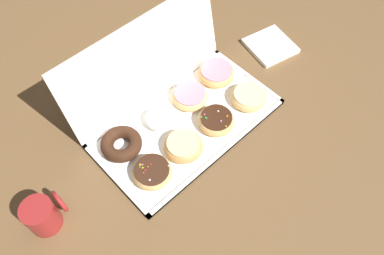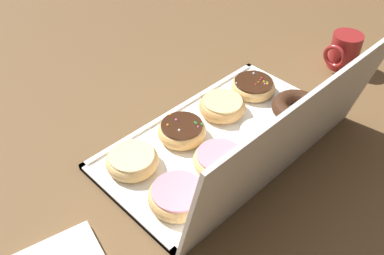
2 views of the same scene
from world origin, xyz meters
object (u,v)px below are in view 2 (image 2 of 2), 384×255
Objects in this scene: coffee_mug at (344,50)px; donut_box at (220,139)px; chocolate_cake_ring_donut_4 at (297,107)px; glazed_ring_donut_1 at (222,106)px; glazed_ring_donut_3 at (132,160)px; sprinkle_donut_0 at (253,86)px; powdered_filled_donut_5 at (259,132)px; pink_frosted_donut_7 at (178,196)px; sprinkle_donut_2 at (182,131)px; pink_frosted_donut_6 at (220,160)px.

donut_box is at bearing -3.29° from coffee_mug.
donut_box is 0.21m from chocolate_cake_ring_donut_4.
glazed_ring_donut_1 is 0.27m from glazed_ring_donut_3.
sprinkle_donut_0 reaches higher than glazed_ring_donut_3.
powdered_filled_donut_5 reaches higher than glazed_ring_donut_3.
sprinkle_donut_0 is (-0.19, -0.06, 0.02)m from donut_box.
pink_frosted_donut_7 is (0.39, 0.13, 0.00)m from sprinkle_donut_0.
powdered_filled_donut_5 is at bearing 134.24° from sprinkle_donut_2.
donut_box is 0.09m from powdered_filled_donut_5.
chocolate_cake_ring_donut_4 is at bearing 152.92° from sprinkle_donut_2.
powdered_filled_donut_5 is at bearing 178.89° from pink_frosted_donut_6.
pink_frosted_donut_6 is at bearing -2.13° from chocolate_cake_ring_donut_4.
sprinkle_donut_0 is 0.28m from pink_frosted_donut_6.
pink_frosted_donut_7 is at bearing 19.64° from donut_box.
chocolate_cake_ring_donut_4 and pink_frosted_donut_7 have the same top height.
pink_frosted_donut_6 is 0.13m from pink_frosted_donut_7.
glazed_ring_donut_3 is at bearing -44.26° from pink_frosted_donut_6.
pink_frosted_donut_7 is 0.67m from coffee_mug.
sprinkle_donut_0 is at bearing -162.41° from donut_box.
powdered_filled_donut_5 is at bearing 4.76° from coffee_mug.
glazed_ring_donut_1 is (0.12, 0.00, 0.00)m from sprinkle_donut_0.
glazed_ring_donut_1 is 0.13m from sprinkle_donut_2.
chocolate_cake_ring_donut_4 is 1.07× the size of pink_frosted_donut_6.
chocolate_cake_ring_donut_4 is 0.14m from powdered_filled_donut_5.
glazed_ring_donut_1 is 1.01× the size of glazed_ring_donut_3.
sprinkle_donut_0 is 0.39m from glazed_ring_donut_3.
coffee_mug reaches higher than pink_frosted_donut_7.
chocolate_cake_ring_donut_4 is 0.28m from coffee_mug.
glazed_ring_donut_1 is at bearing -45.55° from chocolate_cake_ring_donut_4.
powdered_filled_donut_5 is (-0.12, 0.12, 0.00)m from sprinkle_donut_2.
glazed_ring_donut_1 is 0.94× the size of chocolate_cake_ring_donut_4.
donut_box is 0.21m from pink_frosted_donut_7.
glazed_ring_donut_1 reaches higher than glazed_ring_donut_3.
pink_frosted_donut_6 is at bearing 87.19° from sprinkle_donut_2.
glazed_ring_donut_1 is 0.12m from powdered_filled_donut_5.
powdered_filled_donut_5 is 0.42m from coffee_mug.
coffee_mug is at bearing 167.90° from glazed_ring_donut_1.
pink_frosted_donut_7 is (0.13, 0.01, 0.00)m from pink_frosted_donut_6.
sprinkle_donut_2 reaches higher than powdered_filled_donut_5.
sprinkle_donut_0 is 0.18m from powdered_filled_donut_5.
glazed_ring_donut_3 is at bearing -88.72° from pink_frosted_donut_7.
sprinkle_donut_2 is 1.29× the size of powdered_filled_donut_5.
glazed_ring_donut_1 is at bearing -94.94° from powdered_filled_donut_5.
donut_box is 0.10m from glazed_ring_donut_1.
glazed_ring_donut_3 is at bearing -26.83° from powdered_filled_donut_5.
pink_frosted_donut_6 is 0.54m from coffee_mug.
pink_frosted_donut_7 is at bearing 0.07° from chocolate_cake_ring_donut_4.
coffee_mug is (-0.29, 0.09, 0.02)m from sprinkle_donut_0.
powdered_filled_donut_5 is 0.76× the size of pink_frosted_donut_6.
glazed_ring_donut_1 is at bearing -154.16° from pink_frosted_donut_7.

